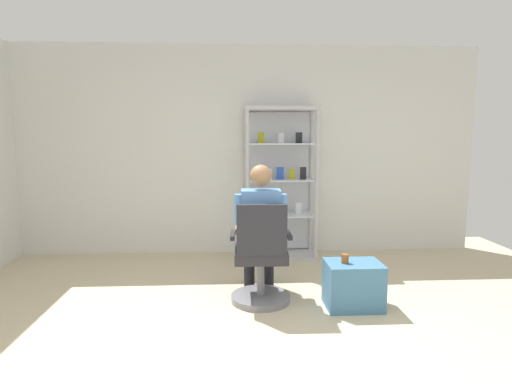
{
  "coord_description": "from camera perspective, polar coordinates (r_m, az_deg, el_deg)",
  "views": [
    {
      "loc": [
        -0.2,
        -2.58,
        1.55
      ],
      "look_at": [
        0.03,
        1.54,
        1.0
      ],
      "focal_mm": 29.64,
      "sensor_mm": 36.0,
      "label": 1
    }
  ],
  "objects": [
    {
      "name": "display_cabinet_main",
      "position": [
        5.4,
        3.24,
        1.36
      ],
      "size": [
        0.9,
        0.45,
        1.9
      ],
      "color": "#B7B7BC",
      "rests_on": "ground"
    },
    {
      "name": "ground_plane",
      "position": [
        3.01,
        1.16,
        -23.36
      ],
      "size": [
        7.2,
        7.2,
        0.0
      ],
      "primitive_type": "plane",
      "color": "#C6B793"
    },
    {
      "name": "back_wall",
      "position": [
        5.58,
        -1.1,
        5.55
      ],
      "size": [
        6.0,
        0.1,
        2.7
      ],
      "primitive_type": "cube",
      "color": "silver",
      "rests_on": "ground"
    },
    {
      "name": "storage_crate",
      "position": [
        4.01,
        12.97,
        -12.12
      ],
      "size": [
        0.49,
        0.38,
        0.42
      ],
      "primitive_type": "cube",
      "color": "teal",
      "rests_on": "ground"
    },
    {
      "name": "office_chair",
      "position": [
        3.94,
        0.67,
        -9.46
      ],
      "size": [
        0.57,
        0.56,
        0.96
      ],
      "color": "slate",
      "rests_on": "ground"
    },
    {
      "name": "tea_glass",
      "position": [
        3.91,
        11.92,
        -8.8
      ],
      "size": [
        0.07,
        0.07,
        0.08
      ],
      "primitive_type": "cylinder",
      "color": "brown",
      "rests_on": "storage_crate"
    },
    {
      "name": "seated_shopkeeper",
      "position": [
        4.02,
        0.57,
        -4.43
      ],
      "size": [
        0.49,
        0.57,
        1.29
      ],
      "color": "black",
      "rests_on": "ground"
    }
  ]
}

